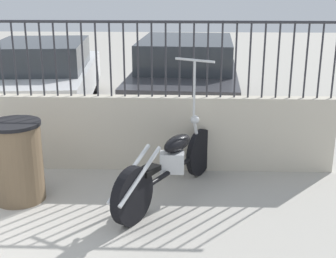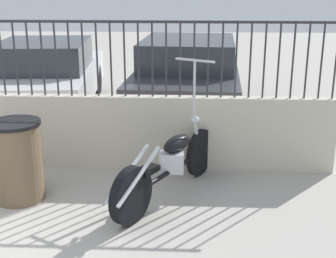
{
  "view_description": "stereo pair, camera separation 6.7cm",
  "coord_description": "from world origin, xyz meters",
  "px_view_note": "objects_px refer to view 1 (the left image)",
  "views": [
    {
      "loc": [
        2.72,
        -3.65,
        2.42
      ],
      "look_at": [
        2.52,
        1.77,
        0.7
      ],
      "focal_mm": 50.0,
      "sensor_mm": 36.0,
      "label": 1
    },
    {
      "loc": [
        2.79,
        -3.65,
        2.42
      ],
      "look_at": [
        2.52,
        1.77,
        0.7
      ],
      "focal_mm": 50.0,
      "sensor_mm": 36.0,
      "label": 2
    }
  ],
  "objects_px": {
    "car_dark_grey": "(186,76)",
    "motorcycle_black": "(166,167)",
    "car_white": "(44,75)",
    "trash_bin": "(17,161)"
  },
  "relations": [
    {
      "from": "car_dark_grey",
      "to": "motorcycle_black",
      "type": "bearing_deg",
      "value": 179.92
    },
    {
      "from": "trash_bin",
      "to": "car_white",
      "type": "height_order",
      "value": "car_white"
    },
    {
      "from": "motorcycle_black",
      "to": "trash_bin",
      "type": "height_order",
      "value": "motorcycle_black"
    },
    {
      "from": "car_white",
      "to": "motorcycle_black",
      "type": "bearing_deg",
      "value": -152.6
    },
    {
      "from": "car_white",
      "to": "car_dark_grey",
      "type": "relative_size",
      "value": 0.95
    },
    {
      "from": "motorcycle_black",
      "to": "trash_bin",
      "type": "xyz_separation_m",
      "value": [
        -1.69,
        -0.07,
        0.07
      ]
    },
    {
      "from": "trash_bin",
      "to": "car_white",
      "type": "xyz_separation_m",
      "value": [
        -0.85,
        3.99,
        0.21
      ]
    },
    {
      "from": "car_white",
      "to": "trash_bin",
      "type": "bearing_deg",
      "value": -173.46
    },
    {
      "from": "trash_bin",
      "to": "car_white",
      "type": "relative_size",
      "value": 0.21
    },
    {
      "from": "motorcycle_black",
      "to": "trash_bin",
      "type": "distance_m",
      "value": 1.69
    }
  ]
}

